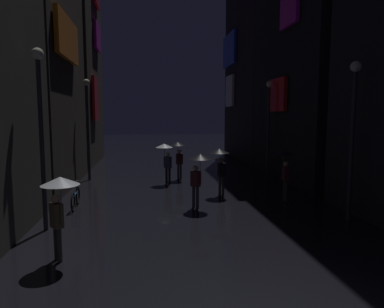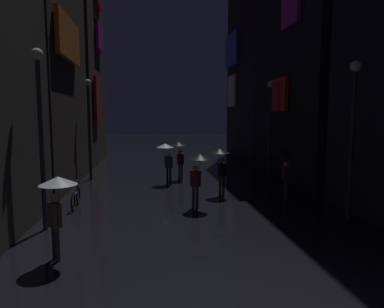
% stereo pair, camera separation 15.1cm
% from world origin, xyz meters
% --- Properties ---
extents(building_left_far, '(4.25, 7.96, 17.56)m').
position_xyz_m(building_left_far, '(-7.49, 21.98, 8.78)').
color(building_left_far, '#2D2826').
rests_on(building_left_far, ground).
extents(building_right_far, '(4.25, 8.40, 22.87)m').
position_xyz_m(building_right_far, '(7.48, 22.20, 11.44)').
color(building_right_far, black).
rests_on(building_right_far, ground).
extents(pedestrian_midstreet_left_black, '(0.90, 0.90, 2.12)m').
position_xyz_m(pedestrian_midstreet_left_black, '(3.89, 8.59, 1.67)').
color(pedestrian_midstreet_left_black, '#38332D').
rests_on(pedestrian_midstreet_left_black, ground).
extents(pedestrian_foreground_right_black, '(0.90, 0.90, 2.12)m').
position_xyz_m(pedestrian_foreground_right_black, '(-0.08, 13.83, 1.67)').
color(pedestrian_foreground_right_black, '#2D2D38').
rests_on(pedestrian_foreground_right_black, ground).
extents(pedestrian_far_right_black, '(0.90, 0.90, 2.12)m').
position_xyz_m(pedestrian_far_right_black, '(1.40, 9.76, 1.67)').
color(pedestrian_far_right_black, '#38332D').
rests_on(pedestrian_far_right_black, ground).
extents(pedestrian_near_crossing_clear, '(0.90, 0.90, 2.12)m').
position_xyz_m(pedestrian_near_crossing_clear, '(-3.95, 3.41, 1.67)').
color(pedestrian_near_crossing_clear, '#38332D').
rests_on(pedestrian_near_crossing_clear, ground).
extents(pedestrian_midstreet_centre_clear, '(0.90, 0.90, 2.12)m').
position_xyz_m(pedestrian_midstreet_centre_clear, '(-0.85, 12.66, 1.67)').
color(pedestrian_midstreet_centre_clear, black).
rests_on(pedestrian_midstreet_centre_clear, ground).
extents(pedestrian_foreground_left_black, '(0.90, 0.90, 2.12)m').
position_xyz_m(pedestrian_foreground_left_black, '(0.13, 7.76, 1.67)').
color(pedestrian_foreground_left_black, '#2D2D38').
rests_on(pedestrian_foreground_left_black, ground).
extents(bicycle_parked_at_storefront, '(0.14, 1.82, 0.96)m').
position_xyz_m(bicycle_parked_at_storefront, '(-4.60, 8.52, 0.39)').
color(bicycle_parked_at_storefront, black).
rests_on(bicycle_parked_at_storefront, ground).
extents(streetlamp_left_far, '(0.36, 0.36, 5.54)m').
position_xyz_m(streetlamp_left_far, '(-5.00, 14.47, 3.46)').
color(streetlamp_left_far, '#2D2D33').
rests_on(streetlamp_left_far, ground).
extents(streetlamp_right_far, '(0.36, 0.36, 5.48)m').
position_xyz_m(streetlamp_right_far, '(5.00, 13.54, 3.43)').
color(streetlamp_right_far, '#2D2D33').
rests_on(streetlamp_right_far, ground).
extents(streetlamp_right_near, '(0.36, 0.36, 5.34)m').
position_xyz_m(streetlamp_right_near, '(5.00, 5.62, 3.36)').
color(streetlamp_right_near, '#2D2D33').
rests_on(streetlamp_right_near, ground).
extents(streetlamp_left_near, '(0.36, 0.36, 5.56)m').
position_xyz_m(streetlamp_left_near, '(-5.00, 5.91, 3.48)').
color(streetlamp_left_near, '#2D2D33').
rests_on(streetlamp_left_near, ground).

